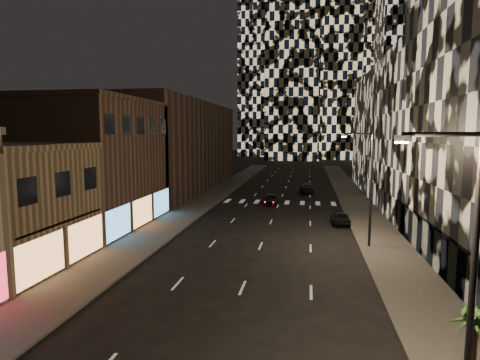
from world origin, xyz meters
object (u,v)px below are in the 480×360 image
at_px(palm_tree, 475,327).
at_px(car_dark_midlane, 271,199).
at_px(car_dark_rightlane, 341,219).
at_px(streetlight_far, 368,181).
at_px(streetlight_near, 466,260).
at_px(car_dark_oncoming, 307,188).

bearing_deg(palm_tree, car_dark_midlane, 104.86).
distance_m(car_dark_rightlane, palm_tree, 27.60).
relative_size(streetlight_far, car_dark_midlane, 2.24).
bearing_deg(streetlight_near, car_dark_rightlane, 92.78).
bearing_deg(palm_tree, streetlight_far, 91.91).
height_order(streetlight_far, car_dark_midlane, streetlight_far).
bearing_deg(car_dark_midlane, car_dark_oncoming, 67.43).
distance_m(streetlight_far, car_dark_midlane, 21.12).
relative_size(streetlight_far, car_dark_rightlane, 2.30).
distance_m(car_dark_oncoming, palm_tree, 48.91).
height_order(car_dark_oncoming, car_dark_rightlane, car_dark_oncoming).
xyz_separation_m(car_dark_rightlane, palm_tree, (2.01, -27.42, 2.44)).
distance_m(streetlight_far, car_dark_oncoming, 29.97).
bearing_deg(car_dark_oncoming, palm_tree, 95.75).
distance_m(car_dark_midlane, car_dark_rightlane, 13.00).
height_order(streetlight_near, car_dark_rightlane, streetlight_near).
relative_size(streetlight_far, car_dark_oncoming, 1.77).
xyz_separation_m(car_dark_midlane, palm_tree, (10.00, -37.68, 2.30)).
relative_size(streetlight_near, streetlight_far, 1.00).
height_order(streetlight_near, streetlight_far, same).
bearing_deg(car_dark_midlane, streetlight_far, -63.08).
bearing_deg(car_dark_midlane, car_dark_rightlane, -52.18).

